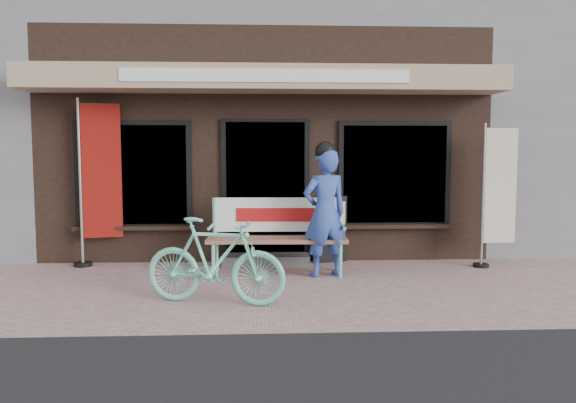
{
  "coord_description": "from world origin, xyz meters",
  "views": [
    {
      "loc": [
        -0.07,
        -6.62,
        1.71
      ],
      "look_at": [
        0.28,
        0.7,
        1.05
      ],
      "focal_mm": 35.0,
      "sensor_mm": 36.0,
      "label": 1
    }
  ],
  "objects": [
    {
      "name": "nobori_cream",
      "position": [
        3.4,
        1.43,
        1.09
      ],
      "size": [
        0.62,
        0.24,
        2.11
      ],
      "rotation": [
        0.0,
        0.0,
        0.05
      ],
      "color": "gray",
      "rests_on": "ground"
    },
    {
      "name": "nobori_red",
      "position": [
        -2.48,
        1.8,
        1.28
      ],
      "size": [
        0.74,
        0.32,
        2.48
      ],
      "rotation": [
        0.0,
        0.0,
        0.2
      ],
      "color": "gray",
      "rests_on": "ground"
    },
    {
      "name": "storefront",
      "position": [
        0.0,
        4.96,
        2.99
      ],
      "size": [
        7.0,
        6.77,
        6.0
      ],
      "color": "black",
      "rests_on": "ground"
    },
    {
      "name": "bicycle",
      "position": [
        -0.59,
        -0.43,
        0.49
      ],
      "size": [
        1.69,
        0.86,
        0.98
      ],
      "primitive_type": "imported",
      "rotation": [
        0.0,
        0.0,
        1.31
      ],
      "color": "#6DD5B8",
      "rests_on": "ground"
    },
    {
      "name": "person",
      "position": [
        0.8,
        0.93,
        0.91
      ],
      "size": [
        0.73,
        0.6,
        1.84
      ],
      "rotation": [
        0.0,
        0.0,
        0.32
      ],
      "color": "#304BA5",
      "rests_on": "ground"
    },
    {
      "name": "menu_stand",
      "position": [
        1.0,
        1.9,
        0.52
      ],
      "size": [
        0.51,
        0.25,
        1.02
      ],
      "rotation": [
        0.0,
        0.0,
        0.31
      ],
      "color": "black",
      "rests_on": "ground"
    },
    {
      "name": "ground",
      "position": [
        0.0,
        0.0,
        0.0
      ],
      "size": [
        70.0,
        70.0,
        0.0
      ],
      "primitive_type": "plane",
      "color": "#BF9392",
      "rests_on": "ground"
    },
    {
      "name": "bench",
      "position": [
        0.15,
        1.18,
        0.62
      ],
      "size": [
        1.96,
        0.57,
        1.05
      ],
      "rotation": [
        0.0,
        0.0,
        -0.04
      ],
      "color": "#6DD5B8",
      "rests_on": "ground"
    }
  ]
}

